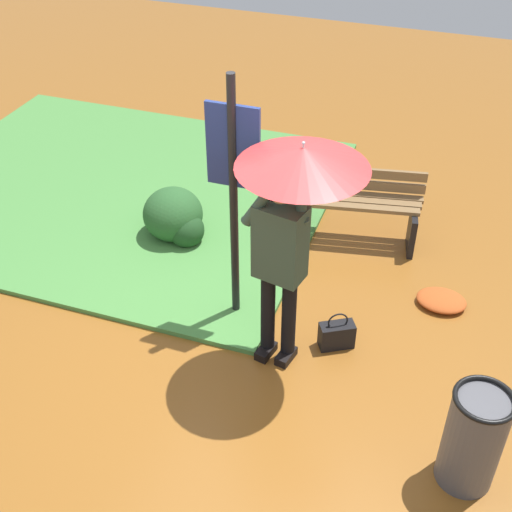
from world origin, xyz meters
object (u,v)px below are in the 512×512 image
object	(u,v)px
info_sign_post	(233,175)
park_bench	(353,203)
person_with_umbrella	(292,202)
handbag	(337,335)
trash_bin	(473,438)

from	to	relation	value
info_sign_post	park_bench	size ratio (longest dim) A/B	1.64
person_with_umbrella	handbag	size ratio (longest dim) A/B	5.53
park_bench	person_with_umbrella	bearing A→B (deg)	-93.27
park_bench	handbag	bearing A→B (deg)	-81.15
handbag	person_with_umbrella	bearing A→B (deg)	-145.70
info_sign_post	trash_bin	distance (m)	2.63
trash_bin	person_with_umbrella	bearing A→B (deg)	154.41
person_with_umbrella	handbag	world-z (taller)	person_with_umbrella
handbag	trash_bin	xyz separation A→B (m)	(1.17, -0.99, 0.29)
info_sign_post	handbag	size ratio (longest dim) A/B	6.22
info_sign_post	trash_bin	size ratio (longest dim) A/B	2.76
person_with_umbrella	info_sign_post	size ratio (longest dim) A/B	0.89
person_with_umbrella	park_bench	xyz separation A→B (m)	(0.11, 1.92, -1.15)
info_sign_post	handbag	xyz separation A→B (m)	(0.97, -0.13, -1.32)
info_sign_post	park_bench	bearing A→B (deg)	65.18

